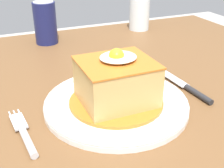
{
  "coord_description": "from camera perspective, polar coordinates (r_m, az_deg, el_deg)",
  "views": [
    {
      "loc": [
        -0.14,
        -0.57,
        1.04
      ],
      "look_at": [
        0.05,
        -0.11,
        0.78
      ],
      "focal_mm": 47.1,
      "sensor_mm": 36.0,
      "label": 1
    }
  ],
  "objects": [
    {
      "name": "dining_table",
      "position": [
        0.71,
        -7.48,
        -7.97
      ],
      "size": [
        1.28,
        0.82,
        0.74
      ],
      "color": "brown",
      "rests_on": "ground_plane"
    },
    {
      "name": "main_plate",
      "position": [
        0.56,
        0.81,
        -3.7
      ],
      "size": [
        0.27,
        0.27,
        0.02
      ],
      "color": "white",
      "rests_on": "dining_table"
    },
    {
      "name": "sandwich_meal",
      "position": [
        0.54,
        0.85,
        0.24
      ],
      "size": [
        0.18,
        0.18,
        0.11
      ],
      "color": "#C66B23",
      "rests_on": "main_plate"
    },
    {
      "name": "fork",
      "position": [
        0.5,
        -16.57,
        -9.46
      ],
      "size": [
        0.03,
        0.14,
        0.01
      ],
      "color": "silver",
      "rests_on": "dining_table"
    },
    {
      "name": "knife",
      "position": [
        0.63,
        15.0,
        -1.02
      ],
      "size": [
        0.03,
        0.17,
        0.01
      ],
      "color": "#262628",
      "rests_on": "dining_table"
    },
    {
      "name": "soda_can",
      "position": [
        0.91,
        -12.82,
        11.5
      ],
      "size": [
        0.07,
        0.07,
        0.12
      ],
      "color": "#191E51",
      "rests_on": "dining_table"
    },
    {
      "name": "drinking_glass",
      "position": [
        1.04,
        5.32,
        12.95
      ],
      "size": [
        0.07,
        0.07,
        0.1
      ],
      "color": "gold",
      "rests_on": "dining_table"
    }
  ]
}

